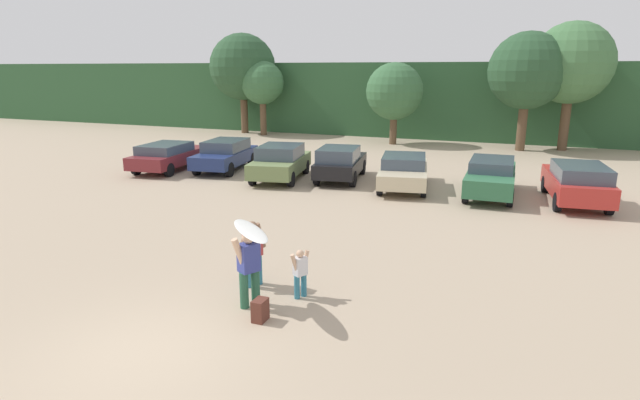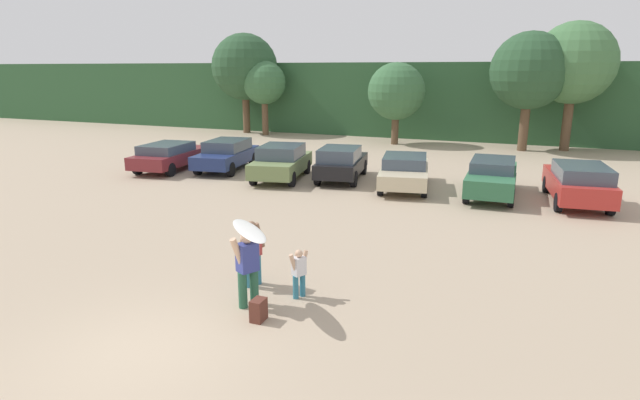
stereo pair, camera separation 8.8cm
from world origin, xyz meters
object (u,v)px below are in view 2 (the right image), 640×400
person_child (299,271)px  parked_car_forest_green (492,176)px  parked_car_maroon (170,155)px  parked_car_champagne (404,170)px  parked_car_olive_green (281,161)px  person_adult (248,264)px  parked_car_navy (227,154)px  person_companion (252,250)px  backpack_dropped (258,310)px  surfboard_white (249,230)px  parked_car_black (341,163)px  parked_car_red (578,182)px

person_child → parked_car_forest_green: bearing=-77.2°
parked_car_maroon → parked_car_champagne: bearing=-93.9°
parked_car_olive_green → person_adult: 12.72m
parked_car_navy → person_adult: person_adult is taller
parked_car_maroon → parked_car_champagne: (11.54, 0.51, 0.01)m
person_child → person_companion: size_ratio=0.71×
parked_car_maroon → parked_car_forest_green: (15.01, 0.45, 0.05)m
person_companion → parked_car_champagne: bearing=-66.3°
parked_car_forest_green → backpack_dropped: (-3.42, -12.52, -0.55)m
person_adult → surfboard_white: 0.81m
parked_car_black → person_child: parked_car_black is taller
person_companion → parked_car_olive_green: bearing=-38.4°
parked_car_black → parked_car_red: 9.45m
parked_car_black → parked_car_forest_green: (6.42, -0.44, -0.02)m
person_child → parked_car_olive_green: bearing=-33.4°
parked_car_black → person_child: size_ratio=3.97×
parked_car_maroon → person_companion: bearing=-141.4°
surfboard_white → parked_car_maroon: bearing=-2.1°
person_adult → person_child: size_ratio=1.49×
person_adult → person_companion: bearing=-36.7°
surfboard_white → parked_car_olive_green: bearing=-22.2°
parked_car_red → parked_car_maroon: bearing=84.4°
parked_car_red → person_companion: (-7.39, -10.93, 0.05)m
person_adult → backpack_dropped: person_adult is taller
parked_car_olive_green → backpack_dropped: 13.40m
parked_car_champagne → person_child: size_ratio=4.43×
parked_car_navy → parked_car_olive_green: parked_car_olive_green is taller
parked_car_navy → surfboard_white: (8.63, -12.72, 0.93)m
parked_car_maroon → parked_car_black: 8.64m
parked_car_red → backpack_dropped: parked_car_red is taller
parked_car_champagne → parked_car_forest_green: size_ratio=1.03×
parked_car_maroon → person_child: bearing=-138.7°
parked_car_olive_green → person_child: bearing=-162.6°
parked_car_navy → backpack_dropped: 15.90m
parked_car_olive_green → parked_car_black: 2.68m
parked_car_olive_green → parked_car_champagne: size_ratio=0.95×
parked_car_champagne → backpack_dropped: 12.59m
parked_car_black → backpack_dropped: 13.32m
parked_car_forest_green → surfboard_white: 12.76m
parked_car_champagne → parked_car_forest_green: bearing=-101.7°
parked_car_black → parked_car_forest_green: parked_car_black is taller
parked_car_olive_green → parked_car_forest_green: size_ratio=0.97×
parked_car_olive_green → parked_car_red: 12.00m
parked_car_olive_green → backpack_dropped: bearing=-166.3°
parked_car_forest_green → person_companion: bearing=157.3°
parked_car_forest_green → person_adult: size_ratio=2.89×
surfboard_white → parked_car_red: bearing=-75.5°
parked_car_maroon → person_adult: bearing=-142.7°
parked_car_navy → person_child: parked_car_navy is taller
parked_car_olive_green → surfboard_white: size_ratio=2.92×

